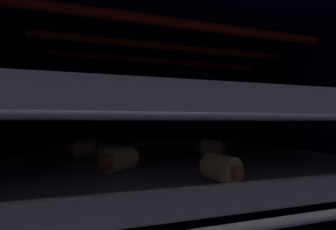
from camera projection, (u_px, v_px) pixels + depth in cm
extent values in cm
cube|color=#0C1138|center=(171.00, 219.00, 32.09)|extent=(60.28, 45.77, 1.20)
cube|color=#0C1138|center=(153.00, 122.00, 54.49)|extent=(60.28, 1.20, 33.34)
cube|color=#0C1138|center=(302.00, 122.00, 39.52)|extent=(1.20, 43.37, 33.34)
cube|color=#0C1138|center=(171.00, 29.00, 33.52)|extent=(60.28, 45.77, 1.20)
cylinder|color=maroon|center=(185.00, 24.00, 25.64)|extent=(46.30, 1.32, 1.32)
cylinder|color=maroon|center=(171.00, 47.00, 33.38)|extent=(46.30, 1.32, 1.32)
cylinder|color=maroon|center=(163.00, 61.00, 41.11)|extent=(46.30, 1.32, 1.32)
cylinder|color=#B7B7BC|center=(295.00, 160.00, 38.66)|extent=(0.80, 42.50, 0.80)
cylinder|color=#B7B7BC|center=(235.00, 229.00, 13.52)|extent=(54.45, 0.80, 0.80)
cylinder|color=#B7B7BC|center=(213.00, 208.00, 16.96)|extent=(54.45, 0.80, 0.80)
cylinder|color=#B7B7BC|center=(198.00, 193.00, 20.41)|extent=(54.45, 0.80, 0.80)
cylinder|color=#B7B7BC|center=(188.00, 183.00, 23.86)|extent=(54.45, 0.80, 0.80)
cylinder|color=#B7B7BC|center=(180.00, 175.00, 27.30)|extent=(54.45, 0.80, 0.80)
cylinder|color=#B7B7BC|center=(174.00, 169.00, 30.75)|extent=(54.45, 0.80, 0.80)
cylinder|color=#B7B7BC|center=(169.00, 165.00, 34.19)|extent=(54.45, 0.80, 0.80)
cylinder|color=#B7B7BC|center=(165.00, 161.00, 37.64)|extent=(54.45, 0.80, 0.80)
cylinder|color=#B7B7BC|center=(162.00, 158.00, 41.09)|extent=(54.45, 0.80, 0.80)
cylinder|color=#B7B7BC|center=(159.00, 155.00, 44.53)|extent=(54.45, 0.80, 0.80)
cylinder|color=#B7B7BC|center=(157.00, 153.00, 47.98)|extent=(54.45, 0.80, 0.80)
cylinder|color=#B7B7BC|center=(155.00, 151.00, 51.42)|extent=(54.45, 0.80, 0.80)
cube|color=gray|center=(171.00, 161.00, 32.51)|extent=(50.77, 36.56, 1.18)
cube|color=gray|center=(224.00, 192.00, 15.16)|extent=(50.77, 0.80, 1.14)
cube|color=gray|center=(155.00, 144.00, 49.96)|extent=(50.77, 0.80, 1.14)
cube|color=gray|center=(8.00, 162.00, 26.88)|extent=(0.80, 36.56, 1.14)
cube|color=gray|center=(286.00, 150.00, 38.23)|extent=(0.80, 36.56, 1.14)
cylinder|color=#D8B870|center=(221.00, 168.00, 19.50)|extent=(3.96, 4.28, 2.90)
cylinder|color=#9E563D|center=(207.00, 165.00, 21.20)|extent=(1.47, 1.08, 1.33)
cylinder|color=#9E563D|center=(238.00, 173.00, 17.80)|extent=(1.47, 1.08, 1.33)
cylinder|color=#E4BE6F|center=(87.00, 149.00, 32.91)|extent=(3.83, 3.33, 3.27)
cylinder|color=#9E563D|center=(72.00, 149.00, 32.33)|extent=(1.02, 1.96, 1.94)
cylinder|color=#9E563D|center=(100.00, 148.00, 33.49)|extent=(1.02, 1.96, 1.94)
cylinder|color=#DBC277|center=(109.00, 152.00, 31.46)|extent=(3.49, 2.59, 2.55)
cylinder|color=#9E563D|center=(97.00, 152.00, 31.01)|extent=(0.68, 1.38, 1.38)
cylinder|color=#9E563D|center=(122.00, 152.00, 31.91)|extent=(0.68, 1.38, 1.38)
cylinder|color=#E4C47B|center=(211.00, 148.00, 33.74)|extent=(4.74, 4.60, 3.17)
cylinder|color=#9E563D|center=(200.00, 148.00, 34.45)|extent=(1.66, 2.00, 1.86)
cylinder|color=#9E563D|center=(224.00, 149.00, 33.03)|extent=(1.66, 2.00, 1.86)
cylinder|color=#E3BE78|center=(120.00, 159.00, 23.79)|extent=(4.70, 4.60, 3.14)
cylinder|color=#9E563D|center=(134.00, 157.00, 25.47)|extent=(1.75, 1.93, 1.71)
cylinder|color=#9E563D|center=(105.00, 162.00, 22.12)|extent=(1.75, 1.93, 1.71)
cylinder|color=#D7BB77|center=(96.00, 144.00, 41.91)|extent=(3.80, 3.81, 2.95)
cylinder|color=#9E563D|center=(100.00, 143.00, 43.85)|extent=(1.85, 1.44, 1.63)
cylinder|color=#9E563D|center=(91.00, 145.00, 39.98)|extent=(1.85, 1.44, 1.63)
cylinder|color=#B7B7BC|center=(294.00, 120.00, 39.01)|extent=(0.51, 42.50, 0.51)
cylinder|color=#B7B7BC|center=(234.00, 116.00, 13.87)|extent=(54.45, 0.51, 0.51)
cylinder|color=#B7B7BC|center=(212.00, 117.00, 17.32)|extent=(54.45, 0.51, 0.51)
cylinder|color=#B7B7BC|center=(198.00, 118.00, 20.76)|extent=(54.45, 0.51, 0.51)
cylinder|color=#B7B7BC|center=(188.00, 119.00, 24.21)|extent=(54.45, 0.51, 0.51)
cylinder|color=#B7B7BC|center=(180.00, 119.00, 27.65)|extent=(54.45, 0.51, 0.51)
cylinder|color=#B7B7BC|center=(174.00, 120.00, 31.10)|extent=(54.45, 0.51, 0.51)
cylinder|color=#B7B7BC|center=(169.00, 120.00, 34.55)|extent=(54.45, 0.51, 0.51)
cylinder|color=#B7B7BC|center=(165.00, 120.00, 37.99)|extent=(54.45, 0.51, 0.51)
cylinder|color=#B7B7BC|center=(162.00, 120.00, 41.44)|extent=(54.45, 0.51, 0.51)
cylinder|color=#B7B7BC|center=(159.00, 120.00, 44.88)|extent=(54.45, 0.51, 0.51)
cylinder|color=#B7B7BC|center=(157.00, 121.00, 48.33)|extent=(54.45, 0.51, 0.51)
cylinder|color=#B7B7BC|center=(155.00, 121.00, 51.77)|extent=(54.45, 0.51, 0.51)
cube|color=silver|center=(171.00, 116.00, 32.85)|extent=(50.77, 36.56, 0.92)
cube|color=silver|center=(222.00, 92.00, 15.51)|extent=(50.77, 0.80, 1.78)
cube|color=silver|center=(156.00, 113.00, 50.30)|extent=(50.77, 0.80, 1.78)
cube|color=silver|center=(10.00, 105.00, 27.23)|extent=(0.80, 36.56, 1.78)
cube|color=silver|center=(285.00, 110.00, 38.58)|extent=(0.80, 36.56, 1.78)
cylinder|color=#D3BE78|center=(225.00, 101.00, 26.55)|extent=(3.61, 3.73, 3.00)
cylinder|color=#9E563D|center=(213.00, 101.00, 26.70)|extent=(1.12, 1.73, 1.60)
cylinder|color=#9E563D|center=(237.00, 101.00, 26.40)|extent=(1.12, 1.73, 1.60)
cylinder|color=#D6B785|center=(94.00, 110.00, 43.66)|extent=(3.72, 3.83, 2.65)
cylinder|color=#9E563D|center=(99.00, 111.00, 45.45)|extent=(1.42, 1.24, 1.20)
cylinder|color=#9E563D|center=(89.00, 109.00, 41.88)|extent=(1.42, 1.24, 1.20)
cylinder|color=#E2BD80|center=(247.00, 106.00, 36.85)|extent=(4.18, 4.75, 3.31)
cylinder|color=#9E563D|center=(242.00, 107.00, 39.47)|extent=(2.20, 1.58, 1.99)
cylinder|color=#9E563D|center=(253.00, 105.00, 34.24)|extent=(2.20, 1.58, 1.99)
cylinder|color=#E5B87B|center=(300.00, 103.00, 28.71)|extent=(3.73, 3.81, 2.77)
cylinder|color=#9E563D|center=(315.00, 102.00, 27.24)|extent=(1.48, 1.25, 1.27)
cylinder|color=#9E563D|center=(287.00, 104.00, 30.18)|extent=(1.48, 1.25, 1.27)
cylinder|color=#E8C56F|center=(123.00, 110.00, 45.74)|extent=(3.49, 3.59, 2.81)
cylinder|color=#9E563D|center=(125.00, 110.00, 44.01)|extent=(1.78, 1.35, 1.58)
cylinder|color=#9E563D|center=(121.00, 111.00, 47.47)|extent=(1.78, 1.35, 1.58)
cylinder|color=#D6C26F|center=(124.00, 93.00, 18.18)|extent=(4.96, 4.53, 2.65)
cylinder|color=#9E563D|center=(103.00, 94.00, 19.10)|extent=(1.60, 1.70, 1.37)
cylinder|color=#9E563D|center=(147.00, 91.00, 17.27)|extent=(1.60, 1.70, 1.37)
cylinder|color=#EBB770|center=(211.00, 107.00, 37.02)|extent=(4.53, 4.24, 2.86)
cylinder|color=#9E563D|center=(204.00, 107.00, 35.44)|extent=(1.75, 1.92, 1.57)
cylinder|color=#9E563D|center=(217.00, 108.00, 38.61)|extent=(1.75, 1.92, 1.57)
cylinder|color=#DEBD80|center=(173.00, 110.00, 45.51)|extent=(3.77, 3.95, 2.84)
cylinder|color=#9E563D|center=(169.00, 111.00, 47.17)|extent=(1.67, 1.30, 1.47)
cylinder|color=#9E563D|center=(178.00, 110.00, 43.86)|extent=(1.67, 1.30, 1.47)
cylinder|color=#E7B883|center=(160.00, 104.00, 30.11)|extent=(4.08, 4.30, 2.66)
cylinder|color=#9E563D|center=(154.00, 103.00, 27.96)|extent=(1.86, 1.77, 1.46)
cylinder|color=#9E563D|center=(165.00, 106.00, 32.27)|extent=(1.86, 1.77, 1.46)
cylinder|color=#E8B36F|center=(264.00, 106.00, 32.83)|extent=(4.44, 3.68, 2.66)
cylinder|color=#9E563D|center=(272.00, 106.00, 34.07)|extent=(1.36, 1.47, 1.21)
cylinder|color=#9E563D|center=(256.00, 105.00, 31.59)|extent=(1.36, 1.47, 1.21)
cylinder|color=#DAC077|center=(202.00, 105.00, 30.59)|extent=(3.73, 2.81, 2.70)
cylinder|color=#9E563D|center=(214.00, 105.00, 31.03)|extent=(0.91, 1.57, 1.54)
cylinder|color=#9E563D|center=(189.00, 104.00, 30.14)|extent=(0.91, 1.57, 1.54)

